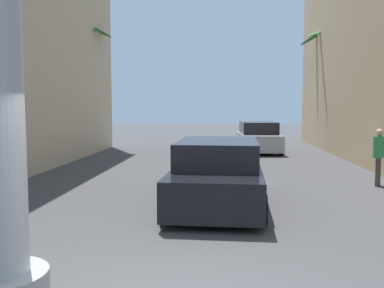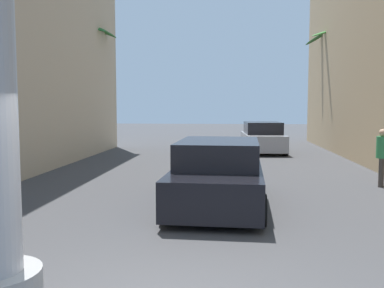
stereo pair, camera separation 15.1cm
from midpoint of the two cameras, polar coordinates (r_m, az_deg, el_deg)
ground_plane at (r=14.81m, az=2.24°, el=-4.14°), size 85.76×85.76×0.00m
car_lead at (r=10.25m, az=3.98°, el=-4.10°), size 2.28×4.94×1.56m
car_far at (r=22.33m, az=9.58°, el=0.80°), size 2.24×4.44×1.56m
palm_tree_far_right at (r=25.98m, az=17.96°, el=8.45°), size 3.03×3.25×6.74m
palm_tree_far_left at (r=22.98m, az=-12.56°, el=9.35°), size 2.33×2.38×6.52m
pedestrian_mid_right at (r=13.76m, az=24.30°, el=-1.11°), size 0.45×0.45×1.71m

